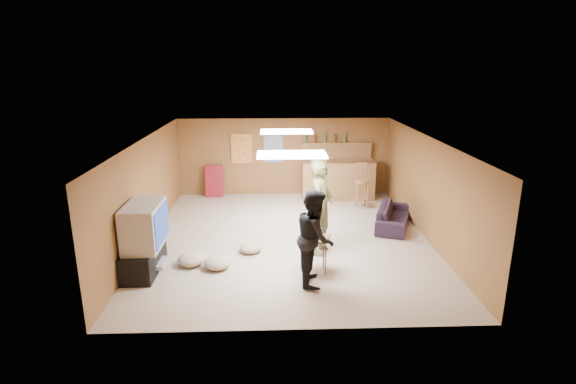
{
  "coord_description": "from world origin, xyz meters",
  "views": [
    {
      "loc": [
        -0.35,
        -9.16,
        3.71
      ],
      "look_at": [
        0.0,
        0.2,
        1.0
      ],
      "focal_mm": 28.0,
      "sensor_mm": 36.0,
      "label": 1
    }
  ],
  "objects_px": {
    "person_olive": "(321,207)",
    "bar_counter": "(338,180)",
    "sofa": "(394,216)",
    "tray_table": "(314,254)",
    "person_black": "(315,237)",
    "tv_body": "(144,225)"
  },
  "relations": [
    {
      "from": "person_black",
      "to": "tv_body",
      "type": "bearing_deg",
      "value": 83.12
    },
    {
      "from": "person_olive",
      "to": "person_black",
      "type": "bearing_deg",
      "value": -169.68
    },
    {
      "from": "person_olive",
      "to": "sofa",
      "type": "xyz_separation_m",
      "value": [
        1.87,
        1.42,
        -0.72
      ]
    },
    {
      "from": "tv_body",
      "to": "sofa",
      "type": "xyz_separation_m",
      "value": [
        5.14,
        2.16,
        -0.65
      ]
    },
    {
      "from": "sofa",
      "to": "tray_table",
      "type": "relative_size",
      "value": 2.45
    },
    {
      "from": "person_olive",
      "to": "tray_table",
      "type": "bearing_deg",
      "value": -172.82
    },
    {
      "from": "bar_counter",
      "to": "person_black",
      "type": "height_order",
      "value": "person_black"
    },
    {
      "from": "person_olive",
      "to": "tray_table",
      "type": "height_order",
      "value": "person_olive"
    },
    {
      "from": "tv_body",
      "to": "person_olive",
      "type": "relative_size",
      "value": 0.57
    },
    {
      "from": "bar_counter",
      "to": "tray_table",
      "type": "distance_m",
      "value": 4.73
    },
    {
      "from": "tv_body",
      "to": "sofa",
      "type": "distance_m",
      "value": 5.62
    },
    {
      "from": "person_olive",
      "to": "person_black",
      "type": "relative_size",
      "value": 1.15
    },
    {
      "from": "person_black",
      "to": "sofa",
      "type": "xyz_separation_m",
      "value": [
        2.11,
        2.7,
        -0.59
      ]
    },
    {
      "from": "person_black",
      "to": "bar_counter",
      "type": "bearing_deg",
      "value": -9.43
    },
    {
      "from": "tv_body",
      "to": "person_black",
      "type": "xyz_separation_m",
      "value": [
        3.03,
        -0.54,
        -0.06
      ]
    },
    {
      "from": "bar_counter",
      "to": "sofa",
      "type": "height_order",
      "value": "bar_counter"
    },
    {
      "from": "bar_counter",
      "to": "tv_body",
      "type": "bearing_deg",
      "value": -133.0
    },
    {
      "from": "bar_counter",
      "to": "person_olive",
      "type": "xyz_separation_m",
      "value": [
        -0.88,
        -3.7,
        0.41
      ]
    },
    {
      "from": "person_black",
      "to": "tray_table",
      "type": "relative_size",
      "value": 2.44
    },
    {
      "from": "person_olive",
      "to": "bar_counter",
      "type": "bearing_deg",
      "value": 7.59
    },
    {
      "from": "sofa",
      "to": "person_olive",
      "type": "bearing_deg",
      "value": 147.56
    },
    {
      "from": "person_black",
      "to": "tray_table",
      "type": "distance_m",
      "value": 0.63
    }
  ]
}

